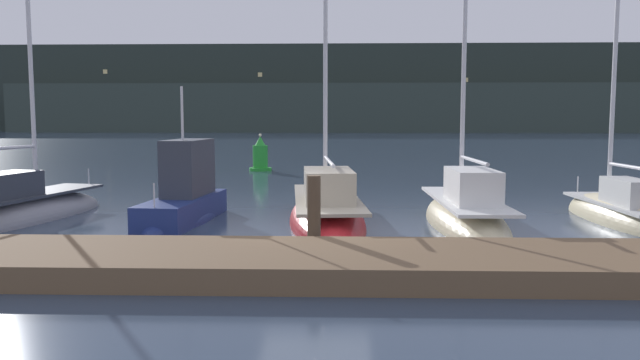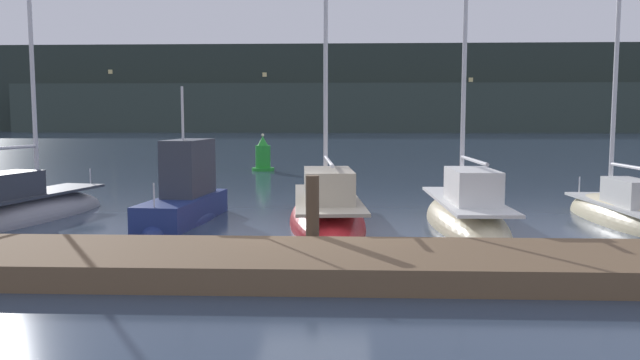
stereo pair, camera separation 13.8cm
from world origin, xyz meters
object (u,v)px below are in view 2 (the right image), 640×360
object	(u,v)px
sailboat_berth_5	(327,217)
channel_buoy	(263,157)
motorboat_berth_4	(185,206)
sailboat_berth_3	(24,215)
sailboat_berth_6	(465,220)
sailboat_berth_7	(617,218)

from	to	relation	value
sailboat_berth_5	channel_buoy	distance (m)	16.87
motorboat_berth_4	sailboat_berth_5	xyz separation A→B (m)	(3.95, -0.16, -0.26)
sailboat_berth_5	channel_buoy	bearing A→B (deg)	103.49
motorboat_berth_4	sailboat_berth_5	distance (m)	3.96
sailboat_berth_3	motorboat_berth_4	size ratio (longest dim) A/B	1.94
sailboat_berth_5	sailboat_berth_6	size ratio (longest dim) A/B	0.97
sailboat_berth_5	sailboat_berth_7	bearing A→B (deg)	2.72
motorboat_berth_4	sailboat_berth_5	bearing A→B (deg)	-2.27
sailboat_berth_6	sailboat_berth_7	bearing A→B (deg)	9.80
channel_buoy	sailboat_berth_6	bearing A→B (deg)	-65.55
sailboat_berth_3	sailboat_berth_5	world-z (taller)	sailboat_berth_5
sailboat_berth_3	channel_buoy	size ratio (longest dim) A/B	4.73
sailboat_berth_6	motorboat_berth_4	bearing A→B (deg)	176.15
sailboat_berth_7	motorboat_berth_4	bearing A→B (deg)	-178.93
sailboat_berth_6	channel_buoy	size ratio (longest dim) A/B	5.02
sailboat_berth_6	channel_buoy	bearing A→B (deg)	114.45
sailboat_berth_6	sailboat_berth_7	distance (m)	4.32
sailboat_berth_3	sailboat_berth_7	size ratio (longest dim) A/B	1.31
motorboat_berth_4	sailboat_berth_5	size ratio (longest dim) A/B	0.50
sailboat_berth_7	channel_buoy	bearing A→B (deg)	126.55
sailboat_berth_6	channel_buoy	world-z (taller)	sailboat_berth_6
channel_buoy	sailboat_berth_5	bearing A→B (deg)	-76.51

